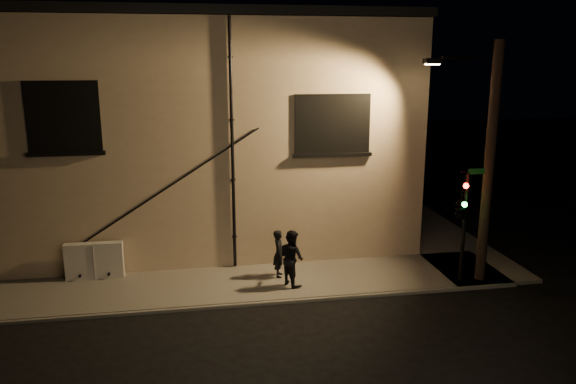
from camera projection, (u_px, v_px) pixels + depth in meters
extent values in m
plane|color=black|center=(303.00, 301.00, 16.98)|extent=(90.00, 90.00, 0.00)
cube|color=#68635D|center=(201.00, 287.00, 17.90)|extent=(20.00, 3.00, 0.12)
cube|color=#68635D|center=(407.00, 216.00, 25.71)|extent=(3.00, 16.00, 0.12)
cube|color=#CBAF91|center=(193.00, 127.00, 24.08)|extent=(16.00, 12.00, 8.50)
cube|color=black|center=(189.00, 20.00, 23.04)|extent=(16.20, 12.20, 0.30)
cube|color=black|center=(64.00, 117.00, 17.38)|extent=(2.20, 0.10, 2.20)
cube|color=#A5B28C|center=(64.00, 117.00, 17.39)|extent=(1.98, 0.05, 1.98)
cube|color=black|center=(333.00, 124.00, 18.92)|extent=(2.60, 0.10, 2.00)
cube|color=#A5B28C|center=(332.00, 124.00, 18.93)|extent=(2.38, 0.05, 1.78)
cylinder|color=black|center=(232.00, 147.00, 18.45)|extent=(0.11, 0.11, 8.30)
cylinder|color=black|center=(166.00, 188.00, 18.42)|extent=(5.96, 0.04, 3.75)
cylinder|color=black|center=(170.00, 186.00, 18.43)|extent=(5.96, 0.04, 3.75)
cube|color=silver|center=(94.00, 261.00, 18.32)|extent=(1.83, 0.31, 1.21)
imported|color=black|center=(279.00, 253.00, 18.43)|extent=(0.48, 0.64, 1.59)
imported|color=black|center=(292.00, 258.00, 17.73)|extent=(1.01, 1.09, 1.80)
cylinder|color=black|center=(464.00, 228.00, 17.84)|extent=(0.12, 0.12, 3.56)
imported|color=black|center=(461.00, 206.00, 17.51)|extent=(0.75, 2.19, 0.86)
sphere|color=#FF140C|center=(466.00, 186.00, 17.18)|extent=(0.17, 0.17, 0.17)
sphere|color=#14FF3F|center=(465.00, 205.00, 17.32)|extent=(0.17, 0.17, 0.17)
cube|color=#0C4C1E|center=(479.00, 171.00, 17.47)|extent=(0.70, 0.03, 0.18)
cylinder|color=black|center=(489.00, 167.00, 17.53)|extent=(0.32, 0.32, 7.72)
cylinder|color=black|center=(465.00, 57.00, 17.14)|extent=(1.96, 1.06, 0.10)
cube|color=black|center=(432.00, 61.00, 17.55)|extent=(0.55, 0.28, 0.18)
cube|color=#FFC672|center=(432.00, 64.00, 17.58)|extent=(0.42, 0.20, 0.04)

